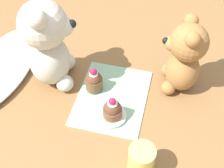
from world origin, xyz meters
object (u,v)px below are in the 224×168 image
cupcake_near_cream_bear (94,81)px  juice_glass (141,160)px  saucer_plate (112,116)px  teddy_bear_tan (184,57)px  teddy_bear_cream (48,43)px  cupcake_near_tan_bear (112,110)px

cupcake_near_cream_bear → juice_glass: 0.26m
juice_glass → saucer_plate: bearing=37.9°
juice_glass → cupcake_near_cream_bear: bearing=39.2°
teddy_bear_tan → juice_glass: teddy_bear_tan is taller
teddy_bear_tan → saucer_plate: bearing=-51.6°
teddy_bear_tan → juice_glass: (-0.27, 0.06, -0.06)m
teddy_bear_cream → cupcake_near_cream_bear: (-0.01, -0.12, -0.10)m
cupcake_near_cream_bear → juice_glass: size_ratio=0.92×
teddy_bear_tan → juice_glass: size_ratio=2.68×
teddy_bear_tan → cupcake_near_cream_bear: 0.24m
saucer_plate → cupcake_near_tan_bear: cupcake_near_tan_bear is taller
saucer_plate → cupcake_near_tan_bear: (-0.00, 0.00, 0.03)m
cupcake_near_tan_bear → teddy_bear_tan: bearing=-44.2°
teddy_bear_cream → cupcake_near_tan_bear: size_ratio=4.02×
cupcake_near_cream_bear → juice_glass: bearing=-140.8°
cupcake_near_tan_bear → juice_glass: bearing=-142.1°
cupcake_near_cream_bear → saucer_plate: bearing=-138.9°
teddy_bear_cream → cupcake_near_cream_bear: teddy_bear_cream is taller
teddy_bear_cream → cupcake_near_tan_bear: bearing=-132.0°
saucer_plate → juice_glass: size_ratio=0.91×
teddy_bear_cream → juice_glass: 0.37m
saucer_plate → juice_glass: 0.16m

